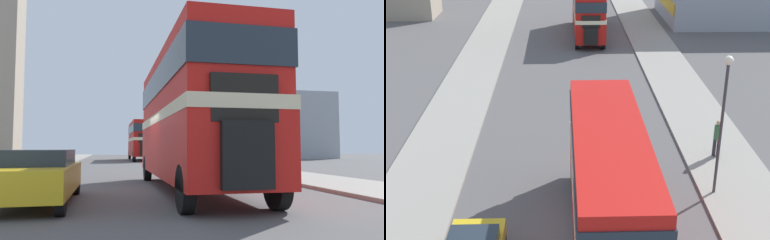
% 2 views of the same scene
% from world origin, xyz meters
% --- Properties ---
extents(ground_plane, '(120.00, 120.00, 0.00)m').
position_xyz_m(ground_plane, '(0.00, 0.00, 0.00)').
color(ground_plane, '#565454').
extents(sidewalk_right, '(3.50, 120.00, 0.12)m').
position_xyz_m(sidewalk_right, '(6.75, 0.00, 0.06)').
color(sidewalk_right, gray).
rests_on(sidewalk_right, ground_plane).
extents(double_decker_bus, '(2.47, 10.43, 4.44)m').
position_xyz_m(double_decker_bus, '(0.86, -0.43, 2.64)').
color(double_decker_bus, red).
rests_on(double_decker_bus, ground_plane).
extents(bus_distant, '(2.41, 10.60, 4.21)m').
position_xyz_m(bus_distant, '(1.59, 29.27, 2.51)').
color(bus_distant, '#B2140F').
rests_on(bus_distant, ground_plane).
extents(car_parked_near, '(1.84, 4.63, 1.38)m').
position_xyz_m(car_parked_near, '(-3.65, -2.47, 0.73)').
color(car_parked_near, gold).
rests_on(car_parked_near, ground_plane).
extents(pedestrian_walking, '(0.36, 0.36, 1.81)m').
position_xyz_m(pedestrian_walking, '(6.51, 6.02, 1.14)').
color(pedestrian_walking, '#282833').
rests_on(pedestrian_walking, sidewalk_right).
extents(street_lamp, '(0.36, 0.36, 5.86)m').
position_xyz_m(street_lamp, '(5.56, 2.76, 3.96)').
color(street_lamp, '#38383D').
rests_on(street_lamp, sidewalk_right).
extents(church_tower, '(5.07, 5.07, 37.74)m').
position_xyz_m(church_tower, '(-15.49, 37.49, 19.24)').
color(church_tower, tan).
rests_on(church_tower, ground_plane).
extents(shop_building_block, '(17.76, 10.64, 8.62)m').
position_xyz_m(shop_building_block, '(18.09, 35.31, 4.31)').
color(shop_building_block, '#999EA8').
rests_on(shop_building_block, ground_plane).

